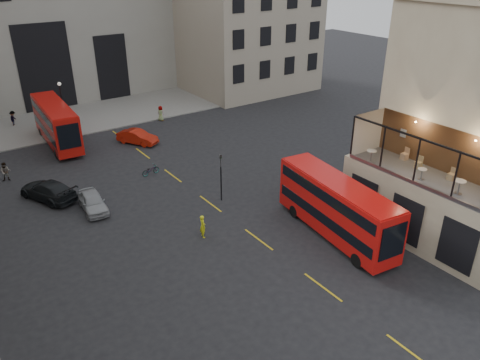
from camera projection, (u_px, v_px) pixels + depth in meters
ground at (347, 275)px, 27.57m from camera, size 140.00×140.00×0.00m
host_building_main at (470, 117)px, 29.32m from camera, size 7.26×11.40×15.10m
host_frontage at (421, 210)px, 29.96m from camera, size 3.00×11.00×4.50m
cafe_floor at (428, 178)px, 28.95m from camera, size 3.00×10.00×0.10m
gateway at (27, 24)px, 56.00m from camera, size 35.00×10.60×18.00m
building_right at (236, 8)px, 62.68m from camera, size 16.60×18.60×20.00m
pavement_far at (56, 121)px, 52.26m from camera, size 40.00×12.00×0.12m
traffic_light_near at (221, 171)px, 34.77m from camera, size 0.16×0.20×3.80m
street_lamp_b at (64, 110)px, 48.30m from camera, size 0.36×0.36×5.33m
bus_near at (336, 206)px, 30.49m from camera, size 3.49×10.18×3.98m
bus_far at (56, 122)px, 45.33m from camera, size 2.92×10.35×4.09m
car_a at (93, 202)px, 34.20m from camera, size 1.97×4.08×1.34m
car_b at (137, 137)px, 46.13m from camera, size 3.37×4.29×1.36m
car_c at (48, 190)px, 35.70m from camera, size 3.88×5.46×1.47m
bicycle at (151, 170)px, 39.75m from camera, size 1.66×0.73×0.84m
cyclist at (203, 226)px, 30.90m from camera, size 0.49×0.65×1.62m
pedestrian_a at (6, 172)px, 38.54m from camera, size 0.95×0.85×1.62m
pedestrian_b at (13, 119)px, 50.66m from camera, size 1.09×1.27×1.70m
pedestrian_c at (69, 115)px, 51.65m from camera, size 1.11×0.87×1.76m
pedestrian_d at (161, 113)px, 52.35m from camera, size 0.87×0.98×1.68m
cafe_table_near at (459, 185)px, 26.68m from camera, size 0.66×0.66×0.83m
cafe_table_mid at (422, 172)px, 28.44m from camera, size 0.55×0.55×0.69m
cafe_table_far at (371, 154)px, 30.78m from camera, size 0.64×0.64×0.81m
cafe_chair_b at (451, 176)px, 28.46m from camera, size 0.38×0.38×0.77m
cafe_chair_c at (418, 165)px, 29.99m from camera, size 0.44×0.44×0.81m
cafe_chair_d at (405, 156)px, 31.25m from camera, size 0.44×0.44×0.82m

